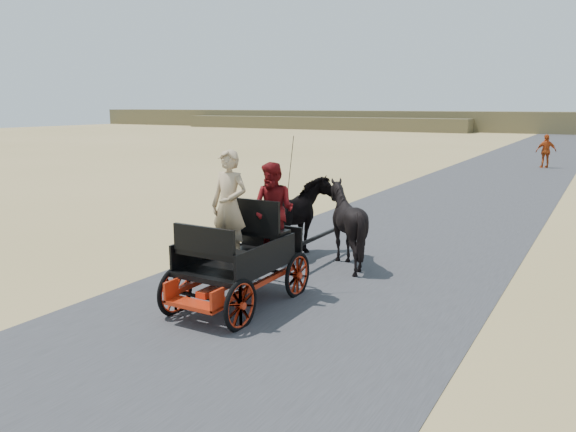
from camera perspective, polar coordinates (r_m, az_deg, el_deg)
The scene contains 10 objects.
ground at distance 10.84m, azimuth 4.61°, elevation -6.07°, with size 140.00×140.00×0.00m, color tan.
road at distance 10.84m, azimuth 4.61°, elevation -6.04°, with size 6.00×140.00×0.01m, color #38383A.
ridge_far at distance 71.53m, azimuth 26.79°, elevation 8.45°, with size 140.00×6.00×2.40m, color brown.
ridge_near at distance 75.68m, azimuth 3.00°, elevation 9.41°, with size 40.00×4.00×1.60m, color brown.
carriage at distance 9.26m, azimuth -4.99°, elevation -6.78°, with size 1.30×2.40×0.72m, color black, non-canonical shape.
horse_left at distance 11.89m, azimuth 1.08°, elevation -0.26°, with size 0.91×2.01×1.70m, color black.
horse_right at distance 11.41m, azimuth 5.92°, elevation -0.81°, with size 1.37×1.54×1.70m, color black.
driver_man at distance 9.11m, azimuth -5.98°, elevation 1.07°, with size 0.66×0.43×1.80m, color tan.
passenger_woman at distance 9.31m, azimuth -1.48°, elevation 0.64°, with size 0.77×0.60×1.58m, color #660C0F.
pedestrian at distance 31.91m, azimuth 24.74°, elevation 6.00°, with size 1.01×0.42×1.73m, color #AF4214.
Camera 1 is at (4.41, -9.37, 3.22)m, focal length 35.00 mm.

